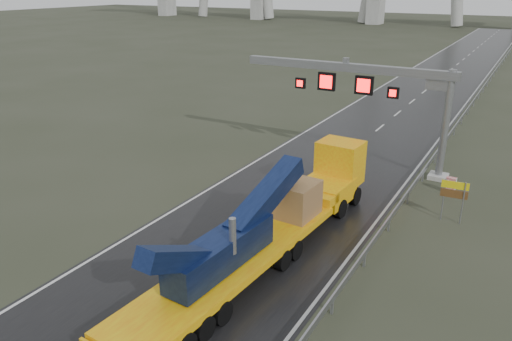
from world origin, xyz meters
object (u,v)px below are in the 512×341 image
Objects in this scene: sign_gantry at (374,88)px; striped_barrier at (451,185)px; exit_sign_pair at (454,193)px; heavy_haul_truck at (282,214)px.

sign_gantry is 8.08m from striped_barrier.
striped_barrier is (5.90, -2.12, -5.10)m from sign_gantry.
sign_gantry is 6.24× the size of exit_sign_pair.
striped_barrier is at bearing 96.09° from exit_sign_pair.
heavy_haul_truck is (-0.24, -13.04, -3.92)m from sign_gantry.
heavy_haul_truck is at bearing -91.05° from sign_gantry.
sign_gantry reaches higher than striped_barrier.
exit_sign_pair is at bearing 48.59° from heavy_haul_truck.
exit_sign_pair reaches higher than striped_barrier.
heavy_haul_truck is 12.58m from striped_barrier.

